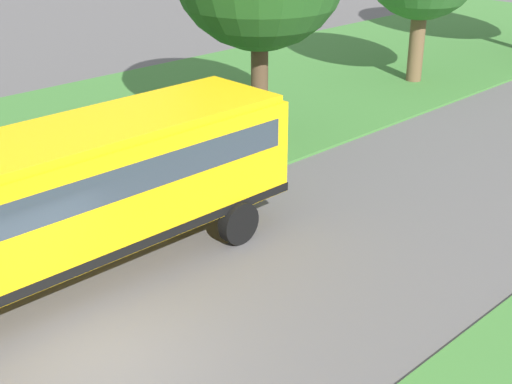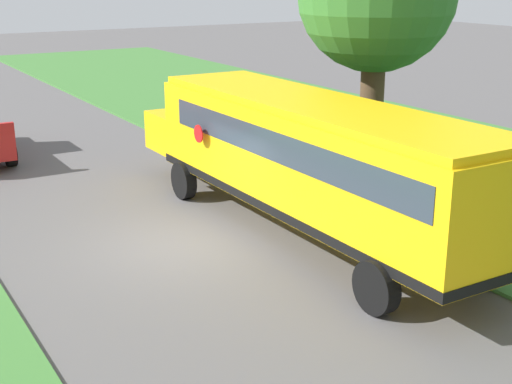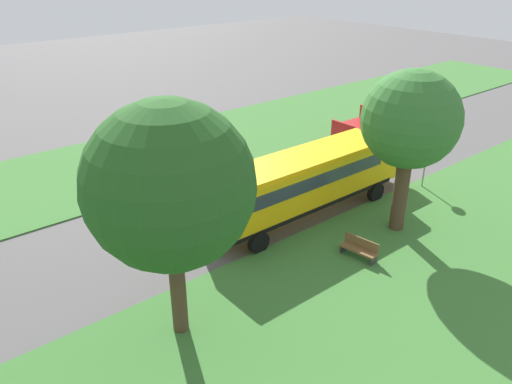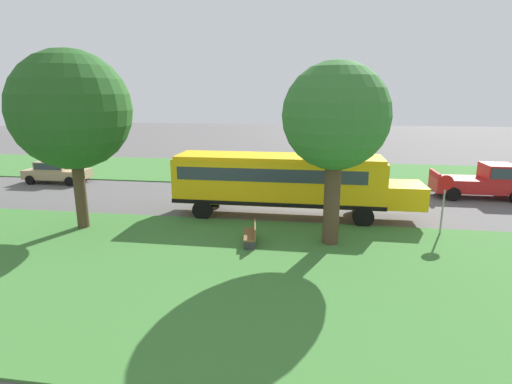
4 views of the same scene
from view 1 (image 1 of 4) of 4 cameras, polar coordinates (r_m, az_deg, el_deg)
The scene contains 3 objects.
ground_plane at distance 12.90m, azimuth -12.97°, elevation -13.28°, with size 120.00×120.00×0.00m, color #565454.
school_bus at distance 14.41m, azimuth -16.59°, elevation -0.60°, with size 2.85×12.42×3.16m.
park_bench at distance 18.96m, azimuth -19.74°, elevation 0.19°, with size 1.66×0.74×0.92m.
Camera 1 is at (9.11, -4.91, 7.69)m, focal length 50.00 mm.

